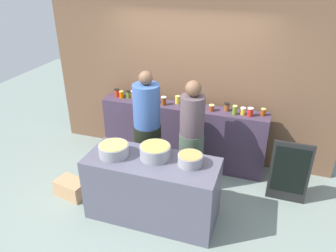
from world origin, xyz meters
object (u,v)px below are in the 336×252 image
Objects in this scene: preserve_jar_11 at (227,107)px; cooking_pot_center at (155,152)px; preserve_jar_2 at (128,94)px; preserve_jar_9 at (196,103)px; chalkboard_sign at (289,173)px; cook_in_cap at (191,143)px; preserve_jar_6 at (164,101)px; preserve_jar_10 at (212,108)px; preserve_jar_1 at (121,94)px; preserve_jar_13 at (243,111)px; cooking_pot_right at (190,160)px; preserve_jar_12 at (235,110)px; preserve_jar_3 at (133,95)px; preserve_jar_7 at (177,100)px; preserve_jar_5 at (151,99)px; preserve_jar_15 at (263,112)px; preserve_jar_14 at (250,112)px; preserve_jar_8 at (186,102)px; preserve_jar_0 at (117,93)px; preserve_jar_4 at (138,98)px; cook_with_tongs at (148,137)px.

cooking_pot_center is at bearing -115.98° from preserve_jar_11.
preserve_jar_2 reaches higher than preserve_jar_9.
cook_in_cap is at bearing -174.34° from chalkboard_sign.
preserve_jar_6 is at bearing 104.47° from cooking_pot_center.
preserve_jar_9 is 0.30m from preserve_jar_10.
preserve_jar_1 is 1.22× the size of preserve_jar_10.
preserve_jar_6 is 1.24m from preserve_jar_13.
preserve_jar_10 is 1.30m from cooking_pot_right.
preserve_jar_10 is at bearing 176.76° from preserve_jar_12.
cooking_pot_center is (1.00, -1.37, -0.14)m from preserve_jar_2.
preserve_jar_3 is 0.76m from preserve_jar_7.
preserve_jar_15 is (1.75, 0.09, -0.01)m from preserve_jar_5.
preserve_jar_3 is 1.40m from cook_in_cap.
cook_in_cap is at bearing -134.80° from preserve_jar_13.
preserve_jar_2 is 1.80m from preserve_jar_12.
cooking_pot_right is (0.29, -1.40, -0.15)m from preserve_jar_9.
preserve_jar_9 is 0.87m from preserve_jar_14.
cooking_pot_center is at bearing -90.63° from preserve_jar_8.
preserve_jar_1 is 0.11m from preserve_jar_2.
preserve_jar_9 is at bearing 1.28° from preserve_jar_0.
preserve_jar_4 is 0.65m from preserve_jar_7.
preserve_jar_15 is 1.83m from cooking_pot_center.
preserve_jar_15 is at bearing 131.04° from chalkboard_sign.
chalkboard_sign is at bearing 34.19° from cooking_pot_right.
cooking_pot_center is (0.55, -1.28, -0.15)m from preserve_jar_5.
preserve_jar_5 is 0.79m from cook_with_tongs.
preserve_jar_15 is at bearing 2.51° from preserve_jar_4.
preserve_jar_15 is (0.76, 0.08, 0.01)m from preserve_jar_10.
preserve_jar_15 is (2.41, 0.00, -0.01)m from preserve_jar_0.
preserve_jar_2 is 1.44m from preserve_jar_10.
preserve_jar_8 is 1.44m from cooking_pot_right.
cook_with_tongs reaches higher than preserve_jar_6.
preserve_jar_0 is at bearing 159.82° from preserve_jar_1.
preserve_jar_11 reaches higher than preserve_jar_8.
preserve_jar_12 reaches higher than preserve_jar_11.
preserve_jar_8 is at bearing 173.39° from preserve_jar_12.
preserve_jar_0 is at bearing -176.74° from preserve_jar_2.
preserve_jar_6 is at bearing 121.57° from cooking_pot_right.
preserve_jar_6 is 1.13m from preserve_jar_12.
preserve_jar_11 is at bearing 151.89° from chalkboard_sign.
preserve_jar_8 is at bearing 1.58° from preserve_jar_1.
preserve_jar_0 is 0.66m from preserve_jar_5.
preserve_jar_6 is 0.76m from cook_with_tongs.
preserve_jar_2 is 0.39× the size of cooking_pot_right.
preserve_jar_15 is at bearing 48.49° from cooking_pot_center.
preserve_jar_0 is 0.44m from preserve_jar_4.
chalkboard_sign is at bearing -12.65° from preserve_jar_6.
cook_in_cap is (0.13, -0.71, -0.31)m from preserve_jar_9.
cook_in_cap is (0.84, -0.59, -0.33)m from preserve_jar_5.
cook_in_cap is at bearing -118.47° from preserve_jar_11.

